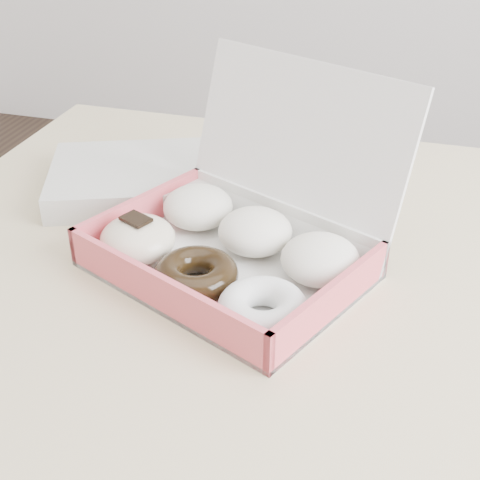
# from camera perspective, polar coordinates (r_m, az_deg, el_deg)

# --- Properties ---
(table) EXTENTS (1.20, 0.80, 0.75)m
(table) POSITION_cam_1_polar(r_m,az_deg,el_deg) (0.86, 10.38, -6.58)
(table) COLOR #CEB687
(table) RESTS_ON ground
(donut_box) EXTENTS (0.38, 0.37, 0.22)m
(donut_box) POSITION_cam_1_polar(r_m,az_deg,el_deg) (0.78, -0.44, 0.08)
(donut_box) COLOR white
(donut_box) RESTS_ON table
(newspapers) EXTENTS (0.29, 0.26, 0.04)m
(newspapers) POSITION_cam_1_polar(r_m,az_deg,el_deg) (0.97, -8.94, 5.24)
(newspapers) COLOR beige
(newspapers) RESTS_ON table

